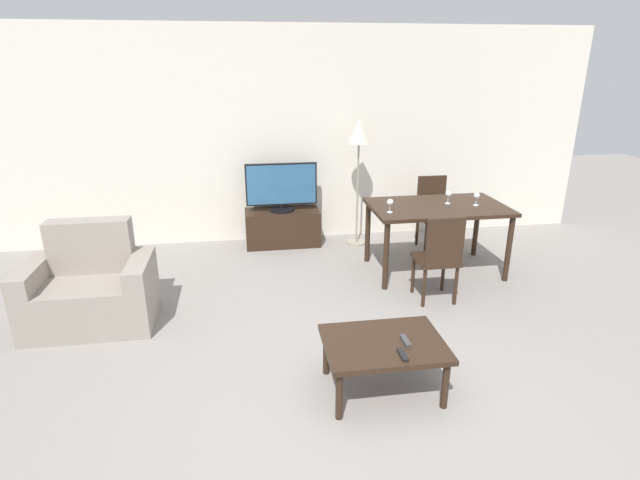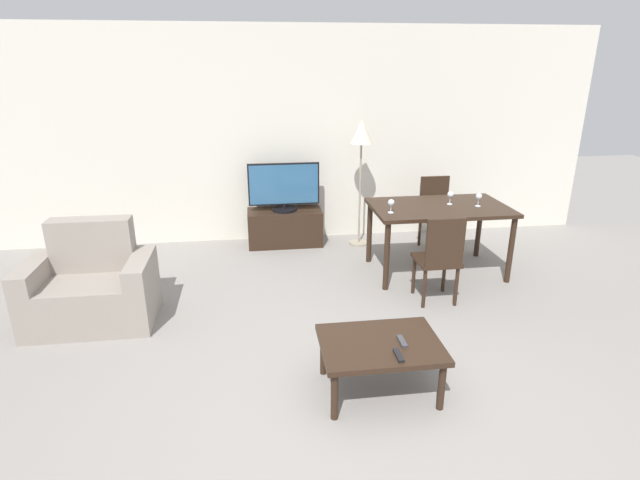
% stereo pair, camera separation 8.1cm
% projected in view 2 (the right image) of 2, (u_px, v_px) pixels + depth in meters
% --- Properties ---
extents(ground_plane, '(18.00, 18.00, 0.00)m').
position_uv_depth(ground_plane, '(363.00, 439.00, 3.17)').
color(ground_plane, gray).
extents(wall_back, '(7.82, 0.06, 2.70)m').
position_uv_depth(wall_back, '(300.00, 137.00, 6.40)').
color(wall_back, silver).
rests_on(wall_back, ground_plane).
extents(armchair, '(1.09, 0.70, 0.92)m').
position_uv_depth(armchair, '(92.00, 289.00, 4.52)').
color(armchair, gray).
rests_on(armchair, ground_plane).
extents(tv_stand, '(0.95, 0.44, 0.46)m').
position_uv_depth(tv_stand, '(285.00, 227.00, 6.48)').
color(tv_stand, black).
rests_on(tv_stand, ground_plane).
extents(tv, '(0.90, 0.31, 0.61)m').
position_uv_depth(tv, '(284.00, 187.00, 6.29)').
color(tv, black).
rests_on(tv, tv_stand).
extents(coffee_table, '(0.85, 0.63, 0.40)m').
position_uv_depth(coffee_table, '(380.00, 348.00, 3.53)').
color(coffee_table, black).
rests_on(coffee_table, ground_plane).
extents(dining_table, '(1.48, 0.90, 0.78)m').
position_uv_depth(dining_table, '(439.00, 213.00, 5.47)').
color(dining_table, black).
rests_on(dining_table, ground_plane).
extents(dining_chair_near, '(0.40, 0.40, 0.91)m').
position_uv_depth(dining_chair_near, '(440.00, 256.00, 4.80)').
color(dining_chair_near, black).
rests_on(dining_chair_near, ground_plane).
extents(dining_chair_far, '(0.40, 0.40, 0.91)m').
position_uv_depth(dining_chair_far, '(436.00, 210.00, 6.28)').
color(dining_chair_far, black).
rests_on(dining_chair_far, ground_plane).
extents(floor_lamp, '(0.28, 0.28, 1.60)m').
position_uv_depth(floor_lamp, '(361.00, 140.00, 6.10)').
color(floor_lamp, gray).
rests_on(floor_lamp, ground_plane).
extents(remote_primary, '(0.04, 0.15, 0.02)m').
position_uv_depth(remote_primary, '(402.00, 341.00, 3.50)').
color(remote_primary, '#38383D').
rests_on(remote_primary, coffee_table).
extents(remote_secondary, '(0.04, 0.15, 0.02)m').
position_uv_depth(remote_secondary, '(399.00, 355.00, 3.34)').
color(remote_secondary, black).
rests_on(remote_secondary, coffee_table).
extents(wine_glass_left, '(0.07, 0.07, 0.15)m').
position_uv_depth(wine_glass_left, '(479.00, 197.00, 5.39)').
color(wine_glass_left, silver).
rests_on(wine_glass_left, dining_table).
extents(wine_glass_center, '(0.07, 0.07, 0.15)m').
position_uv_depth(wine_glass_center, '(450.00, 195.00, 5.47)').
color(wine_glass_center, silver).
rests_on(wine_glass_center, dining_table).
extents(wine_glass_right, '(0.07, 0.07, 0.15)m').
position_uv_depth(wine_glass_right, '(391.00, 203.00, 5.16)').
color(wine_glass_right, silver).
rests_on(wine_glass_right, dining_table).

